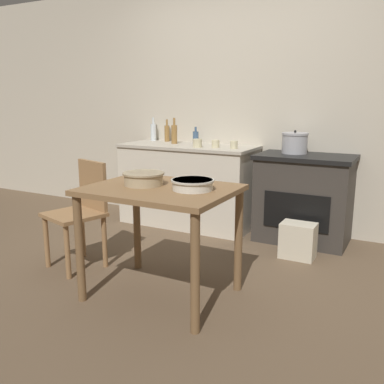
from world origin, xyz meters
name	(u,v)px	position (x,y,z in m)	size (l,w,h in m)	color
ground_plane	(165,272)	(0.00, 0.00, 0.00)	(14.00, 14.00, 0.00)	brown
wall_back	(243,105)	(0.00, 1.58, 1.27)	(8.00, 0.07, 2.55)	beige
counter_cabinet	(188,185)	(-0.47, 1.25, 0.43)	(1.44, 0.62, 0.86)	beige
stove	(304,198)	(0.76, 1.28, 0.42)	(0.88, 0.57, 0.83)	#38332D
work_table	(161,205)	(0.19, -0.34, 0.65)	(0.96, 0.75, 0.77)	olive
chair	(81,210)	(-0.67, -0.18, 0.46)	(0.50, 0.50, 0.85)	#997047
flour_sack	(298,241)	(0.84, 0.81, 0.15)	(0.29, 0.20, 0.31)	beige
stock_pot	(295,143)	(0.63, 1.34, 0.93)	(0.25, 0.25, 0.22)	#A8A8AD
mixing_bowl_large	(144,178)	(0.05, -0.33, 0.82)	(0.28, 0.28, 0.09)	tan
mixing_bowl_small	(193,184)	(0.41, -0.31, 0.81)	(0.28, 0.28, 0.07)	silver
bottle_far_left	(167,133)	(-0.85, 1.45, 0.96)	(0.06, 0.06, 0.25)	olive
bottle_left	(196,137)	(-0.47, 1.43, 0.93)	(0.06, 0.06, 0.18)	#3D5675
bottle_mid_left	(153,132)	(-1.04, 1.46, 0.96)	(0.07, 0.07, 0.26)	silver
bottle_center_left	(174,134)	(-0.66, 1.29, 0.97)	(0.06, 0.06, 0.27)	olive
cup_center	(216,144)	(-0.11, 1.16, 0.90)	(0.08, 0.08, 0.08)	beige
cup_center_right	(234,145)	(0.08, 1.16, 0.90)	(0.07, 0.07, 0.08)	beige
cup_mid_right	(197,143)	(-0.28, 1.10, 0.90)	(0.09, 0.09, 0.08)	beige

